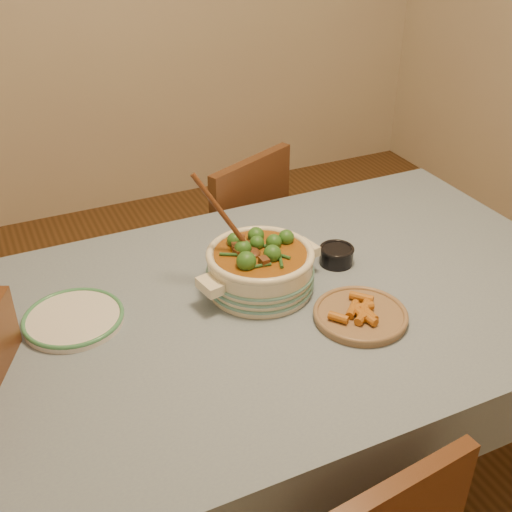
{
  "coord_description": "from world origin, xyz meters",
  "views": [
    {
      "loc": [
        -0.71,
        -1.26,
        1.76
      ],
      "look_at": [
        -0.08,
        0.08,
        0.86
      ],
      "focal_mm": 45.0,
      "sensor_mm": 36.0,
      "label": 1
    }
  ],
  "objects_px": {
    "dining_table": "(295,320)",
    "stew_casserole": "(260,266)",
    "white_plate": "(73,318)",
    "condiment_bowl": "(336,254)",
    "chair_far": "(231,241)",
    "fried_plate": "(361,314)"
  },
  "relations": [
    {
      "from": "dining_table",
      "to": "stew_casserole",
      "type": "height_order",
      "value": "stew_casserole"
    },
    {
      "from": "white_plate",
      "to": "condiment_bowl",
      "type": "bearing_deg",
      "value": -3.06
    },
    {
      "from": "dining_table",
      "to": "chair_far",
      "type": "xyz_separation_m",
      "value": [
        0.13,
        0.76,
        -0.17
      ]
    },
    {
      "from": "fried_plate",
      "to": "condiment_bowl",
      "type": "bearing_deg",
      "value": 71.97
    },
    {
      "from": "stew_casserole",
      "to": "white_plate",
      "type": "xyz_separation_m",
      "value": [
        -0.5,
        0.06,
        -0.06
      ]
    },
    {
      "from": "condiment_bowl",
      "to": "fried_plate",
      "type": "distance_m",
      "value": 0.27
    },
    {
      "from": "fried_plate",
      "to": "chair_far",
      "type": "height_order",
      "value": "chair_far"
    },
    {
      "from": "chair_far",
      "to": "dining_table",
      "type": "bearing_deg",
      "value": 55.95
    },
    {
      "from": "fried_plate",
      "to": "chair_far",
      "type": "bearing_deg",
      "value": 87.94
    },
    {
      "from": "white_plate",
      "to": "fried_plate",
      "type": "distance_m",
      "value": 0.73
    },
    {
      "from": "stew_casserole",
      "to": "white_plate",
      "type": "bearing_deg",
      "value": 172.64
    },
    {
      "from": "white_plate",
      "to": "stew_casserole",
      "type": "bearing_deg",
      "value": -7.36
    },
    {
      "from": "dining_table",
      "to": "chair_far",
      "type": "relative_size",
      "value": 1.94
    },
    {
      "from": "condiment_bowl",
      "to": "white_plate",
      "type": "bearing_deg",
      "value": 176.94
    },
    {
      "from": "dining_table",
      "to": "condiment_bowl",
      "type": "distance_m",
      "value": 0.23
    },
    {
      "from": "chair_far",
      "to": "white_plate",
      "type": "bearing_deg",
      "value": 17.53
    },
    {
      "from": "white_plate",
      "to": "fried_plate",
      "type": "xyz_separation_m",
      "value": [
        0.67,
        -0.3,
        0.0
      ]
    },
    {
      "from": "fried_plate",
      "to": "chair_far",
      "type": "xyz_separation_m",
      "value": [
        0.03,
        0.93,
        -0.28
      ]
    },
    {
      "from": "stew_casserole",
      "to": "chair_far",
      "type": "xyz_separation_m",
      "value": [
        0.21,
        0.7,
        -0.34
      ]
    },
    {
      "from": "dining_table",
      "to": "white_plate",
      "type": "relative_size",
      "value": 5.03
    },
    {
      "from": "condiment_bowl",
      "to": "stew_casserole",
      "type": "bearing_deg",
      "value": -174.73
    },
    {
      "from": "white_plate",
      "to": "fried_plate",
      "type": "relative_size",
      "value": 1.27
    }
  ]
}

